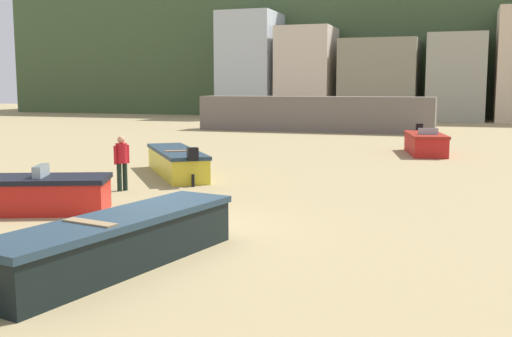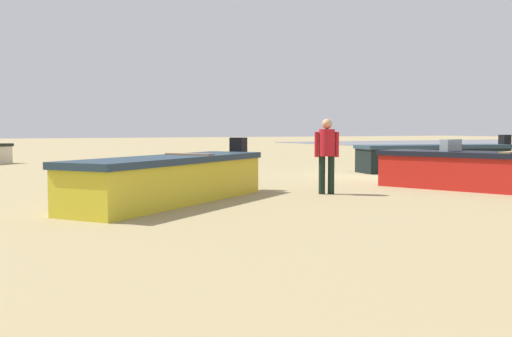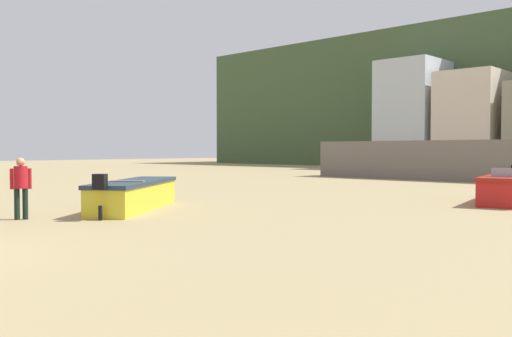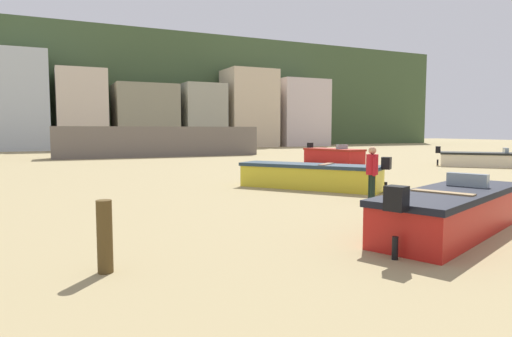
% 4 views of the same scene
% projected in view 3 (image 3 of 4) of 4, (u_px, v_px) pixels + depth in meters
% --- Properties ---
extents(harbor_pier, '(16.00, 2.40, 2.38)m').
position_uv_depth(harbor_pier, '(440.00, 160.00, 33.29)').
color(harbor_pier, '#6A6158').
rests_on(harbor_pier, ground).
extents(townhouse_far_left, '(5.34, 6.16, 10.23)m').
position_uv_depth(townhouse_far_left, '(413.00, 115.00, 52.81)').
color(townhouse_far_left, '#B5BEC6').
rests_on(townhouse_far_left, ground).
extents(townhouse_centre_left, '(5.10, 5.52, 8.63)m').
position_uv_depth(townhouse_centre_left, '(472.00, 121.00, 48.66)').
color(townhouse_centre_left, beige).
rests_on(townhouse_centre_left, ground).
extents(boat_yellow_3, '(4.08, 4.88, 1.21)m').
position_uv_depth(boat_yellow_3, '(134.00, 195.00, 16.92)').
color(boat_yellow_3, gold).
rests_on(boat_yellow_3, ground).
extents(boat_red_5, '(2.28, 4.38, 1.26)m').
position_uv_depth(boat_red_5, '(508.00, 189.00, 18.74)').
color(boat_red_5, red).
rests_on(boat_red_5, ground).
extents(beach_walker_foreground, '(0.45, 0.52, 1.62)m').
position_uv_depth(beach_walker_foreground, '(21.00, 183.00, 14.43)').
color(beach_walker_foreground, black).
rests_on(beach_walker_foreground, ground).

